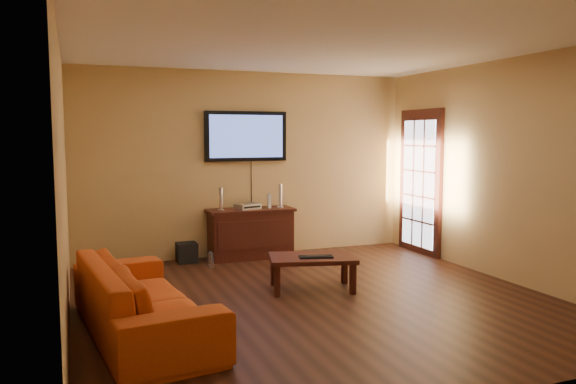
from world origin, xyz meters
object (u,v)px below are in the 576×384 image
speaker_right (280,197)px  coffee_table (312,261)px  television (246,136)px  keyboard (316,257)px  bottle (211,260)px  media_console (251,233)px  game_console (269,201)px  subwoofer (187,253)px  speaker_left (221,200)px  av_receiver (247,206)px  sofa (142,285)px

speaker_right → coffee_table: bearing=-99.1°
television → keyboard: bearing=-85.6°
bottle → media_console: bearing=30.5°
game_console → subwoofer: 1.39m
bottle → game_console: bearing=23.8°
speaker_left → av_receiver: bearing=5.0°
media_console → sofa: sofa is taller
speaker_right → game_console: speaker_right is taller
subwoofer → keyboard: bearing=-61.5°
media_console → sofa: (-1.84, -2.64, 0.08)m
keyboard → game_console: bearing=86.4°
sofa → speaker_left: (1.39, 2.62, 0.43)m
speaker_right → game_console: 0.18m
bottle → coffee_table: bearing=-59.9°
subwoofer → bottle: subwoofer is taller
media_console → bottle: size_ratio=5.52×
television → av_receiver: size_ratio=3.71×
subwoofer → bottle: 0.51m
television → sofa: bearing=-122.9°
bottle → keyboard: 1.80m
media_console → speaker_right: 0.69m
speaker_right → speaker_left: bearing=-178.8°
speaker_right → game_console: (-0.17, 0.03, -0.06)m
speaker_left → bottle: size_ratio=1.41×
media_console → game_console: (0.29, 0.03, 0.46)m
coffee_table → media_console: bearing=94.8°
keyboard → television: bearing=94.4°
media_console → game_console: 0.54m
speaker_right → bottle: 1.44m
speaker_right → av_receiver: 0.51m
television → av_receiver: television is taller
television → coffee_table: 2.52m
speaker_right → subwoofer: bearing=177.9°
speaker_left → speaker_right: 0.90m
media_console → subwoofer: size_ratio=4.56×
media_console → speaker_right: speaker_right is taller
media_console → television: bearing=90.0°
av_receiver → keyboard: 2.02m
av_receiver → bottle: av_receiver is taller
speaker_left → game_console: 0.73m
game_console → speaker_right: bearing=0.6°
subwoofer → bottle: size_ratio=1.21×
television → subwoofer: bearing=-170.8°
television → coffee_table: television is taller
speaker_left → sofa: bearing=-118.0°
sofa → speaker_left: bearing=-35.1°
media_console → sofa: 3.21m
speaker_right → bottle: bearing=-160.4°
speaker_left → coffee_table: bearing=-72.1°
coffee_table → keyboard: 0.11m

